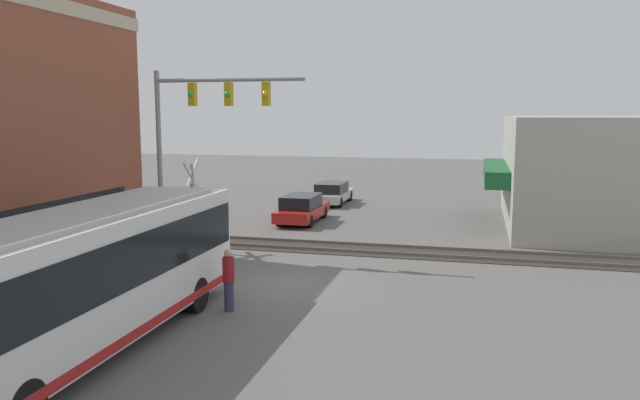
# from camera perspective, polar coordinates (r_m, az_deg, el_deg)

# --- Properties ---
(ground_plane) EXTENTS (120.00, 120.00, 0.00)m
(ground_plane) POSITION_cam_1_polar(r_m,az_deg,el_deg) (20.85, -3.11, -7.80)
(ground_plane) COLOR #605E5B
(shop_building) EXTENTS (13.09, 9.79, 5.48)m
(shop_building) POSITION_cam_1_polar(r_m,az_deg,el_deg) (34.24, 23.86, 2.38)
(shop_building) COLOR #B2ADA3
(shop_building) RESTS_ON ground
(city_bus) EXTENTS (11.08, 2.59, 3.41)m
(city_bus) POSITION_cam_1_polar(r_m,az_deg,el_deg) (15.78, -20.37, -6.39)
(city_bus) COLOR white
(city_bus) RESTS_ON ground
(traffic_signal_gantry) EXTENTS (0.42, 6.22, 7.33)m
(traffic_signal_gantry) POSITION_cam_1_polar(r_m,az_deg,el_deg) (25.23, -11.04, 7.12)
(traffic_signal_gantry) COLOR gray
(traffic_signal_gantry) RESTS_ON ground
(crossing_signal) EXTENTS (1.41, 1.18, 3.81)m
(crossing_signal) POSITION_cam_1_polar(r_m,az_deg,el_deg) (26.07, -11.61, 0.38)
(crossing_signal) COLOR gray
(crossing_signal) RESTS_ON ground
(rail_track_near) EXTENTS (2.60, 60.00, 0.15)m
(rail_track_near) POSITION_cam_1_polar(r_m,az_deg,el_deg) (26.46, 0.78, -4.34)
(rail_track_near) COLOR #332D28
(rail_track_near) RESTS_ON ground
(parked_car_red) EXTENTS (4.82, 1.82, 1.46)m
(parked_car_red) POSITION_cam_1_polar(r_m,az_deg,el_deg) (32.51, -1.66, -0.86)
(parked_car_red) COLOR #B21E19
(parked_car_red) RESTS_ON ground
(parked_car_silver) EXTENTS (4.83, 1.82, 1.36)m
(parked_car_silver) POSITION_cam_1_polar(r_m,az_deg,el_deg) (39.18, 1.13, 0.59)
(parked_car_silver) COLOR #B7B7BC
(parked_car_silver) RESTS_ON ground
(pedestrian_near_bus) EXTENTS (0.34, 0.34, 1.82)m
(pedestrian_near_bus) POSITION_cam_1_polar(r_m,az_deg,el_deg) (18.17, -8.35, -7.19)
(pedestrian_near_bus) COLOR #2D3351
(pedestrian_near_bus) RESTS_ON ground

